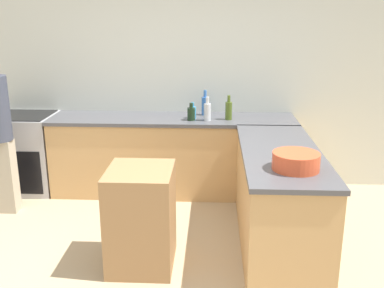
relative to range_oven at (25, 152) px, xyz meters
The scene contains 12 objects.
ground_plane 2.67m from the range_oven, 47.07° to the right, with size 14.00×14.00×0.00m, color tan.
wall_back 2.03m from the range_oven, 11.17° to the left, with size 8.00×0.06×2.70m.
counter_back 1.79m from the range_oven, ahead, with size 2.83×0.67×0.91m.
counter_peninsula 3.11m from the range_oven, 23.21° to the right, with size 0.69×1.84×0.91m.
range_oven is the anchor object (origin of this frame).
island_table 2.34m from the range_oven, 44.41° to the right, with size 0.54×0.60×0.86m.
mixing_bowl 3.42m from the range_oven, 30.77° to the right, with size 0.37×0.37×0.14m.
vinegar_bottle_clear 2.27m from the range_oven, ahead, with size 0.08×0.08×0.27m.
wine_bottle_dark 2.09m from the range_oven, ahead, with size 0.09×0.09×0.20m.
water_bottle_blue 2.24m from the range_oven, ahead, with size 0.08×0.08×0.30m.
olive_oil_bottle 2.50m from the range_oven, ahead, with size 0.08×0.08×0.28m.
dish_soap_bottle 2.09m from the range_oven, ahead, with size 0.08×0.08×0.18m.
Camera 1 is at (0.47, -3.11, 2.08)m, focal length 42.00 mm.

